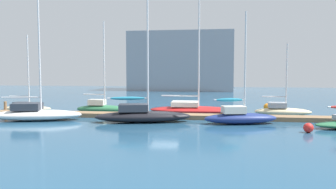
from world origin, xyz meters
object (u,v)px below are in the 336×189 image
object	(u,v)px
sailboat_0	(27,107)
sailboat_2	(102,108)
sailboat_1	(36,113)
sailboat_6	(282,110)
mooring_buoy_orange	(267,107)
sailboat_3	(142,115)
sailboat_5	(240,116)
mooring_buoy_red	(308,128)
sailboat_4	(193,109)
harbor_building_distant	(182,62)

from	to	relation	value
sailboat_0	sailboat_2	world-z (taller)	sailboat_2
sailboat_1	sailboat_6	xyz separation A→B (m)	(21.71, 6.05, -0.10)
sailboat_1	mooring_buoy_orange	bearing A→B (deg)	11.97
sailboat_3	sailboat_6	distance (m)	13.62
sailboat_5	mooring_buoy_red	xyz separation A→B (m)	(4.43, -3.11, -0.28)
sailboat_3	mooring_buoy_orange	size ratio (longest dim) A/B	13.32
sailboat_1	sailboat_3	xyz separation A→B (m)	(9.33, 0.38, 0.03)
mooring_buoy_red	mooring_buoy_orange	size ratio (longest dim) A/B	0.87
sailboat_6	mooring_buoy_red	world-z (taller)	sailboat_6
sailboat_4	mooring_buoy_red	bearing A→B (deg)	-47.51
sailboat_0	mooring_buoy_red	distance (m)	27.74
sailboat_2	sailboat_1	bearing A→B (deg)	-128.14
sailboat_6	mooring_buoy_orange	distance (m)	4.16
sailboat_1	sailboat_5	distance (m)	17.36
sailboat_2	sailboat_4	bearing A→B (deg)	7.53
mooring_buoy_red	harbor_building_distant	distance (m)	52.95
sailboat_3	sailboat_4	world-z (taller)	sailboat_4
sailboat_4	sailboat_5	bearing A→B (deg)	-55.74
sailboat_3	sailboat_5	world-z (taller)	sailboat_3
mooring_buoy_red	harbor_building_distant	size ratio (longest dim) A/B	0.03
mooring_buoy_orange	sailboat_4	bearing A→B (deg)	-154.50
mooring_buoy_red	sailboat_6	bearing A→B (deg)	90.41
sailboat_3	mooring_buoy_red	xyz separation A→B (m)	(12.44, -2.80, -0.30)
sailboat_1	sailboat_6	bearing A→B (deg)	1.75
sailboat_6	mooring_buoy_orange	xyz separation A→B (m)	(-0.73, 4.09, -0.12)
sailboat_1	sailboat_5	world-z (taller)	sailboat_1
sailboat_2	mooring_buoy_orange	size ratio (longest dim) A/B	11.80
mooring_buoy_red	harbor_building_distant	world-z (taller)	harbor_building_distant
sailboat_1	sailboat_4	distance (m)	14.67
sailboat_0	sailboat_5	bearing A→B (deg)	-14.57
sailboat_6	mooring_buoy_red	distance (m)	8.48
sailboat_4	mooring_buoy_orange	world-z (taller)	sailboat_4
sailboat_1	sailboat_2	distance (m)	6.61
sailboat_3	sailboat_4	xyz separation A→B (m)	(3.86, 6.05, -0.13)
mooring_buoy_orange	mooring_buoy_red	bearing A→B (deg)	-86.38
sailboat_0	sailboat_3	size ratio (longest dim) A/B	0.78
sailboat_5	mooring_buoy_red	bearing A→B (deg)	-48.93
sailboat_1	sailboat_0	bearing A→B (deg)	113.88
sailboat_1	sailboat_4	world-z (taller)	sailboat_4
sailboat_0	sailboat_1	world-z (taller)	sailboat_1
sailboat_5	sailboat_6	xyz separation A→B (m)	(4.37, 5.37, -0.11)
sailboat_4	mooring_buoy_red	xyz separation A→B (m)	(8.58, -8.85, -0.17)
sailboat_0	sailboat_5	distance (m)	22.63
sailboat_3	sailboat_5	size ratio (longest dim) A/B	1.15
sailboat_4	sailboat_6	bearing A→B (deg)	-4.14
sailboat_2	sailboat_0	bearing A→B (deg)	174.58
sailboat_1	sailboat_3	world-z (taller)	sailboat_1
mooring_buoy_red	harbor_building_distant	bearing A→B (deg)	105.49
sailboat_1	sailboat_2	size ratio (longest dim) A/B	1.14
sailboat_3	sailboat_1	bearing A→B (deg)	169.01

